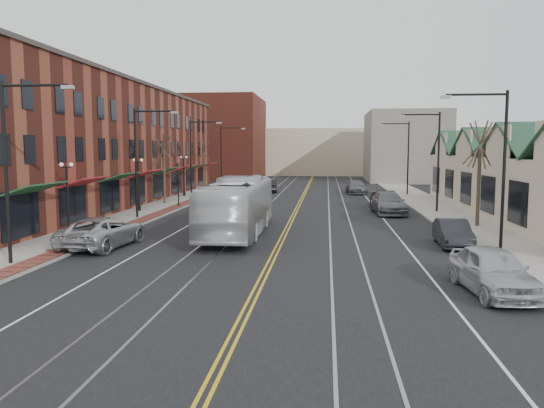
% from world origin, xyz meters
% --- Properties ---
extents(ground, '(160.00, 160.00, 0.00)m').
position_xyz_m(ground, '(0.00, 0.00, 0.00)').
color(ground, black).
rests_on(ground, ground).
extents(sidewalk_left, '(4.00, 120.00, 0.15)m').
position_xyz_m(sidewalk_left, '(-12.00, 20.00, 0.07)').
color(sidewalk_left, gray).
rests_on(sidewalk_left, ground).
extents(sidewalk_right, '(4.00, 120.00, 0.15)m').
position_xyz_m(sidewalk_right, '(12.00, 20.00, 0.07)').
color(sidewalk_right, gray).
rests_on(sidewalk_right, ground).
extents(building_left, '(10.00, 50.00, 11.00)m').
position_xyz_m(building_left, '(-19.00, 27.00, 5.50)').
color(building_left, maroon).
rests_on(building_left, ground).
extents(building_right, '(8.00, 36.00, 4.60)m').
position_xyz_m(building_right, '(18.00, 20.00, 2.30)').
color(building_right, '#C2B295').
rests_on(building_right, ground).
extents(backdrop_left, '(14.00, 18.00, 14.00)m').
position_xyz_m(backdrop_left, '(-16.00, 70.00, 7.00)').
color(backdrop_left, maroon).
rests_on(backdrop_left, ground).
extents(backdrop_mid, '(22.00, 14.00, 9.00)m').
position_xyz_m(backdrop_mid, '(0.00, 85.00, 4.50)').
color(backdrop_mid, '#C2B295').
rests_on(backdrop_mid, ground).
extents(backdrop_right, '(12.00, 16.00, 11.00)m').
position_xyz_m(backdrop_right, '(15.00, 65.00, 5.50)').
color(backdrop_right, slate).
rests_on(backdrop_right, ground).
extents(streetlight_l_0, '(3.33, 0.25, 8.00)m').
position_xyz_m(streetlight_l_0, '(-11.05, 0.00, 5.03)').
color(streetlight_l_0, black).
rests_on(streetlight_l_0, sidewalk_left).
extents(streetlight_l_1, '(3.33, 0.25, 8.00)m').
position_xyz_m(streetlight_l_1, '(-11.05, 16.00, 5.03)').
color(streetlight_l_1, black).
rests_on(streetlight_l_1, sidewalk_left).
extents(streetlight_l_2, '(3.33, 0.25, 8.00)m').
position_xyz_m(streetlight_l_2, '(-11.05, 32.00, 5.03)').
color(streetlight_l_2, black).
rests_on(streetlight_l_2, sidewalk_left).
extents(streetlight_l_3, '(3.33, 0.25, 8.00)m').
position_xyz_m(streetlight_l_3, '(-11.05, 48.00, 5.03)').
color(streetlight_l_3, black).
rests_on(streetlight_l_3, sidewalk_left).
extents(streetlight_r_0, '(3.33, 0.25, 8.00)m').
position_xyz_m(streetlight_r_0, '(11.05, 6.00, 5.03)').
color(streetlight_r_0, black).
rests_on(streetlight_r_0, sidewalk_right).
extents(streetlight_r_1, '(3.33, 0.25, 8.00)m').
position_xyz_m(streetlight_r_1, '(11.05, 22.00, 5.03)').
color(streetlight_r_1, black).
rests_on(streetlight_r_1, sidewalk_right).
extents(streetlight_r_2, '(3.33, 0.25, 8.00)m').
position_xyz_m(streetlight_r_2, '(11.05, 38.00, 5.03)').
color(streetlight_r_2, black).
rests_on(streetlight_r_2, sidewalk_right).
extents(lamppost_l_1, '(0.84, 0.28, 4.27)m').
position_xyz_m(lamppost_l_1, '(-12.80, 8.00, 2.20)').
color(lamppost_l_1, black).
rests_on(lamppost_l_1, sidewalk_left).
extents(lamppost_l_2, '(0.84, 0.28, 4.27)m').
position_xyz_m(lamppost_l_2, '(-12.80, 20.00, 2.20)').
color(lamppost_l_2, black).
rests_on(lamppost_l_2, sidewalk_left).
extents(lamppost_l_3, '(0.84, 0.28, 4.27)m').
position_xyz_m(lamppost_l_3, '(-12.80, 34.00, 2.20)').
color(lamppost_l_3, black).
rests_on(lamppost_l_3, sidewalk_left).
extents(tree_left_near, '(1.78, 1.37, 6.48)m').
position_xyz_m(tree_left_near, '(-12.50, 26.00, 3.51)').
color(tree_left_near, '#382B21').
rests_on(tree_left_near, sidewalk_left).
extents(tree_left_far, '(1.66, 1.28, 6.02)m').
position_xyz_m(tree_left_far, '(-12.50, 42.00, 3.28)').
color(tree_left_far, '#382B21').
rests_on(tree_left_far, sidewalk_left).
extents(tree_right_mid, '(1.90, 1.46, 6.93)m').
position_xyz_m(tree_right_mid, '(12.50, 14.00, 3.75)').
color(tree_right_mid, '#382B21').
rests_on(tree_right_mid, sidewalk_right).
extents(manhole_mid, '(0.60, 0.60, 0.02)m').
position_xyz_m(manhole_mid, '(-11.20, 3.00, 0.16)').
color(manhole_mid, '#592D19').
rests_on(manhole_mid, sidewalk_left).
extents(manhole_far, '(0.60, 0.60, 0.02)m').
position_xyz_m(manhole_far, '(-11.20, 8.00, 0.16)').
color(manhole_far, '#592D19').
rests_on(manhole_far, sidewalk_left).
extents(traffic_signal, '(0.18, 0.15, 3.80)m').
position_xyz_m(traffic_signal, '(-10.60, 24.00, 2.35)').
color(traffic_signal, black).
rests_on(traffic_signal, sidewalk_left).
extents(transit_bus, '(3.00, 12.49, 3.47)m').
position_xyz_m(transit_bus, '(-2.79, 9.54, 1.74)').
color(transit_bus, silver).
rests_on(transit_bus, ground).
extents(parked_suv, '(3.23, 6.15, 1.65)m').
position_xyz_m(parked_suv, '(-9.30, 4.84, 0.83)').
color(parked_suv, '#A7ABAE').
rests_on(parked_suv, ground).
extents(parked_car_a, '(2.48, 5.18, 1.71)m').
position_xyz_m(parked_car_a, '(8.56, -2.45, 0.85)').
color(parked_car_a, '#B2B4BA').
rests_on(parked_car_a, ground).
extents(parked_car_b, '(1.71, 4.47, 1.45)m').
position_xyz_m(parked_car_b, '(9.30, 6.89, 0.73)').
color(parked_car_b, black).
rests_on(parked_car_b, ground).
extents(parked_car_c, '(2.79, 6.08, 1.72)m').
position_xyz_m(parked_car_c, '(7.50, 21.06, 0.86)').
color(parked_car_c, '#5D5F64').
rests_on(parked_car_c, ground).
extents(parked_car_d, '(1.97, 4.65, 1.57)m').
position_xyz_m(parked_car_d, '(7.50, 26.82, 0.78)').
color(parked_car_d, black).
rests_on(parked_car_d, ground).
extents(distant_car_left, '(2.04, 4.83, 1.55)m').
position_xyz_m(distant_car_left, '(-4.21, 41.26, 0.77)').
color(distant_car_left, black).
rests_on(distant_car_left, ground).
extents(distant_car_right, '(2.43, 5.32, 1.51)m').
position_xyz_m(distant_car_right, '(5.98, 40.07, 0.75)').
color(distant_car_right, '#58575E').
rests_on(distant_car_right, ground).
extents(distant_car_far, '(2.01, 4.67, 1.57)m').
position_xyz_m(distant_car_far, '(-7.53, 54.64, 0.78)').
color(distant_car_far, silver).
rests_on(distant_car_far, ground).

